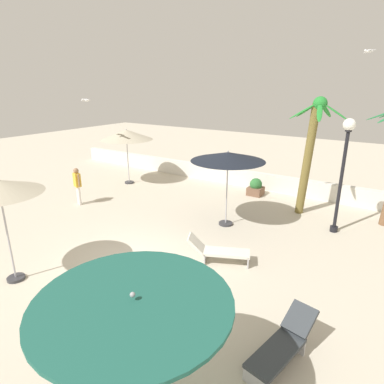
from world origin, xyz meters
The scene contains 13 objects.
ground_plane centered at (0.00, 0.00, 0.00)m, with size 56.00×56.00×0.00m, color beige.
boundary_wall centered at (0.00, 9.13, 0.43)m, with size 25.20×0.30×0.86m, color silver.
patio_umbrella_0 centered at (3.52, -3.63, 2.19)m, with size 2.87×2.87×2.45m.
patio_umbrella_2 centered at (0.99, 4.09, 2.67)m, with size 2.76×2.76×2.92m.
patio_umbrella_3 centered at (-6.12, 6.14, 2.66)m, with size 2.80×2.80×2.98m.
palm_tree_1 centered at (3.19, 6.94, 2.93)m, with size 2.16×2.22×4.79m.
lamp_post_1 centered at (4.64, 5.75, 2.74)m, with size 0.42×0.42×4.14m.
lounge_chair_0 centered at (2.13, 1.44, 0.39)m, with size 1.95×1.29×0.84m.
lounge_chair_1 centered at (5.02, -1.17, 0.40)m, with size 0.91×1.95×0.84m.
guest_0 centered at (-5.62, 2.40, 1.03)m, with size 0.54×0.34×1.70m.
seagull_1 centered at (4.27, 10.84, 6.60)m, with size 0.61×1.28×0.14m.
seagull_2 centered at (-6.49, 4.02, 4.51)m, with size 0.92×0.41×0.15m.
planter centered at (0.53, 8.08, 0.38)m, with size 0.70×0.70×0.85m.
Camera 1 is at (6.35, -6.40, 5.21)m, focal length 30.51 mm.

